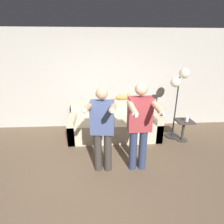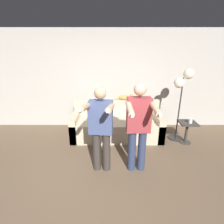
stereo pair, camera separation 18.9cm
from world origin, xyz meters
name	(u,v)px [view 1 (the left image)]	position (x,y,z in m)	size (l,w,h in m)	color
ground_plane	(96,192)	(0.00, 0.00, 0.00)	(16.00, 16.00, 0.00)	brown
wall_back	(97,81)	(0.00, 2.57, 1.30)	(10.00, 0.05, 2.60)	#B7B2A8
couch	(114,126)	(0.43, 1.85, 0.29)	(2.19, 0.87, 0.86)	beige
person_left	(102,126)	(0.12, 0.52, 0.88)	(0.52, 0.70, 1.54)	#38332D
person_right	(140,123)	(0.76, 0.52, 0.91)	(0.48, 0.68, 1.60)	#2D3856
cat	(123,97)	(0.67, 2.18, 0.94)	(0.50, 0.13, 0.16)	tan
floor_lamp	(179,85)	(1.90, 1.73, 1.32)	(0.41, 0.36, 1.70)	black
side_table	(184,126)	(2.06, 1.52, 0.36)	(0.39, 0.39, 0.52)	#38332D
cup	(187,119)	(2.08, 1.48, 0.58)	(0.08, 0.08, 0.11)	white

